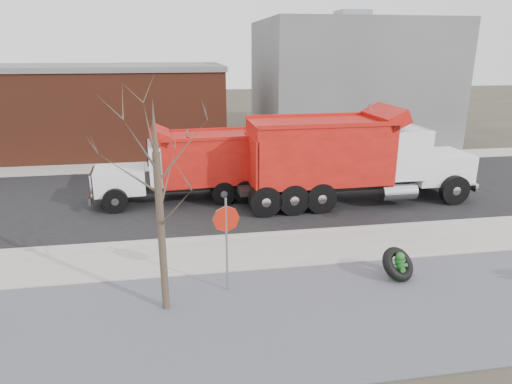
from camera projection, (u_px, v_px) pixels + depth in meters
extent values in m
plane|color=#383328|center=(271.00, 255.00, 14.37)|extent=(120.00, 120.00, 0.00)
cube|color=slate|center=(299.00, 316.00, 11.07)|extent=(60.00, 5.00, 0.03)
cube|color=#9E9B93|center=(270.00, 251.00, 14.59)|extent=(60.00, 2.50, 0.06)
cube|color=#9E9B93|center=(262.00, 234.00, 15.81)|extent=(60.00, 0.15, 0.11)
cube|color=black|center=(243.00, 194.00, 20.29)|extent=(60.00, 9.40, 0.02)
cube|color=#9E9B93|center=(229.00, 163.00, 25.64)|extent=(60.00, 2.00, 0.06)
cube|color=gray|center=(348.00, 82.00, 31.49)|extent=(12.00, 10.00, 8.00)
cube|color=maroon|center=(58.00, 111.00, 28.02)|extent=(20.00, 8.00, 5.00)
cube|color=gray|center=(52.00, 67.00, 27.22)|extent=(20.20, 8.20, 0.30)
cylinder|color=#382D23|center=(161.00, 235.00, 10.81)|extent=(0.18, 0.18, 4.00)
cone|color=#382D23|center=(154.00, 126.00, 10.03)|extent=(0.14, 0.14, 1.20)
cylinder|color=#296D2B|center=(398.00, 279.00, 12.83)|extent=(0.45, 0.45, 0.06)
cylinder|color=#296D2B|center=(399.00, 269.00, 12.73)|extent=(0.23, 0.23, 0.61)
cylinder|color=#296D2B|center=(400.00, 260.00, 12.65)|extent=(0.31, 0.31, 0.05)
sphere|color=#296D2B|center=(400.00, 257.00, 12.62)|extent=(0.24, 0.24, 0.24)
cylinder|color=#296D2B|center=(400.00, 253.00, 12.59)|extent=(0.05, 0.05, 0.06)
cylinder|color=#296D2B|center=(393.00, 266.00, 12.67)|extent=(0.13, 0.12, 0.11)
cylinder|color=#296D2B|center=(405.00, 265.00, 12.74)|extent=(0.13, 0.12, 0.11)
cylinder|color=#296D2B|center=(402.00, 269.00, 12.55)|extent=(0.16, 0.13, 0.15)
torus|color=black|center=(398.00, 264.00, 12.76)|extent=(1.30, 1.24, 0.96)
cylinder|color=gray|center=(227.00, 246.00, 11.86)|extent=(0.06, 0.06, 2.62)
cylinder|color=red|center=(226.00, 219.00, 11.64)|extent=(0.71, 0.14, 0.71)
cube|color=black|center=(350.00, 185.00, 19.17)|extent=(9.49, 1.14, 0.24)
cube|color=white|center=(436.00, 166.00, 19.66)|extent=(2.48, 2.21, 1.22)
cube|color=silver|center=(458.00, 165.00, 19.85)|extent=(0.10, 1.94, 1.11)
cube|color=white|center=(397.00, 150.00, 19.10)|extent=(1.82, 2.58, 1.99)
cube|color=black|center=(415.00, 137.00, 19.06)|extent=(0.09, 2.22, 0.89)
cube|color=red|center=(319.00, 151.00, 18.47)|extent=(5.59, 2.76, 2.44)
cylinder|color=silver|center=(368.00, 135.00, 19.79)|extent=(0.16, 0.16, 2.66)
cylinder|color=black|center=(424.00, 175.00, 21.04)|extent=(1.22, 0.35, 1.22)
cylinder|color=black|center=(454.00, 190.00, 18.80)|extent=(1.22, 0.35, 1.22)
cylinder|color=black|center=(280.00, 183.00, 19.72)|extent=(1.22, 0.35, 1.22)
cylinder|color=black|center=(293.00, 199.00, 17.72)|extent=(1.22, 0.35, 1.22)
cube|color=black|center=(189.00, 187.00, 19.33)|extent=(7.35, 1.25, 0.20)
cube|color=white|center=(120.00, 180.00, 18.59)|extent=(2.08, 1.87, 0.98)
cube|color=silver|center=(93.00, 181.00, 18.36)|extent=(0.16, 1.57, 0.90)
cube|color=white|center=(167.00, 162.00, 18.81)|extent=(1.56, 2.15, 1.61)
cube|color=black|center=(147.00, 153.00, 18.51)|extent=(0.16, 1.79, 0.72)
cube|color=red|center=(215.00, 158.00, 19.22)|extent=(4.60, 2.43, 1.97)
cylinder|color=silver|center=(189.00, 156.00, 18.09)|extent=(0.13, 0.13, 2.15)
cylinder|color=black|center=(115.00, 201.00, 17.82)|extent=(1.00, 0.33, 0.98)
cylinder|color=black|center=(118.00, 187.00, 19.62)|extent=(1.00, 0.33, 0.98)
cylinder|color=black|center=(244.00, 191.00, 19.05)|extent=(1.00, 0.33, 0.98)
cylinder|color=black|center=(237.00, 180.00, 20.65)|extent=(1.00, 0.33, 0.98)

